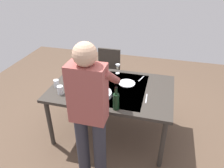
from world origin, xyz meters
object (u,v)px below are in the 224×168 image
at_px(dining_table, 112,91).
at_px(water_cup_near_left, 75,65).
at_px(water_cup_near_right, 60,90).
at_px(water_cup_far_left, 56,83).
at_px(wine_bottle, 116,101).
at_px(person_server, 89,111).
at_px(wine_glass_left, 118,67).
at_px(serving_bowl_pasta, 100,93).
at_px(side_bowl_salad, 78,83).
at_px(dinner_plate_near, 127,83).
at_px(chair_near, 108,71).
at_px(wine_glass_right, 73,89).

xyz_separation_m(dining_table, water_cup_near_left, (0.72, -0.41, 0.12)).
bearing_deg(water_cup_near_right, water_cup_far_left, -47.77).
height_order(dining_table, water_cup_near_left, water_cup_near_left).
height_order(wine_bottle, water_cup_near_left, wine_bottle).
height_order(person_server, wine_glass_left, person_server).
bearing_deg(serving_bowl_pasta, water_cup_near_right, 9.00).
xyz_separation_m(wine_bottle, water_cup_near_right, (0.76, -0.13, -0.06)).
bearing_deg(wine_bottle, side_bowl_salad, -31.89).
bearing_deg(wine_bottle, dinner_plate_near, -90.76).
height_order(chair_near, wine_bottle, wine_bottle).
relative_size(chair_near, wine_glass_right, 6.03).
bearing_deg(dining_table, water_cup_near_left, -29.95).
distance_m(chair_near, wine_bottle, 1.50).
xyz_separation_m(side_bowl_salad, dinner_plate_near, (-0.65, -0.20, -0.03)).
bearing_deg(side_bowl_salad, dining_table, -172.98).
relative_size(chair_near, side_bowl_salad, 5.06).
xyz_separation_m(wine_glass_right, dinner_plate_near, (-0.59, -0.47, -0.10)).
height_order(wine_glass_right, water_cup_far_left, wine_glass_right).
bearing_deg(serving_bowl_pasta, person_server, 97.42).
xyz_separation_m(water_cup_near_left, water_cup_near_right, (-0.12, 0.73, 0.00)).
distance_m(dining_table, dinner_plate_near, 0.24).
relative_size(wine_glass_right, water_cup_near_left, 1.43).
bearing_deg(dining_table, water_cup_far_left, 13.84).
xyz_separation_m(wine_bottle, water_cup_far_left, (0.89, -0.28, -0.06)).
bearing_deg(wine_glass_right, dinner_plate_near, -141.08).
distance_m(water_cup_near_left, dinner_plate_near, 0.93).
xyz_separation_m(water_cup_near_right, water_cup_far_left, (0.13, -0.14, -0.00)).
height_order(wine_bottle, serving_bowl_pasta, wine_bottle).
height_order(dining_table, wine_glass_left, wine_glass_left).
bearing_deg(dinner_plate_near, person_server, 78.13).
distance_m(water_cup_near_right, dinner_plate_near, 0.90).
height_order(wine_glass_left, water_cup_near_left, wine_glass_left).
distance_m(chair_near, side_bowl_salad, 1.03).
bearing_deg(serving_bowl_pasta, side_bowl_salad, -25.94).
relative_size(dining_table, wine_glass_right, 10.77).
bearing_deg(water_cup_far_left, serving_bowl_pasta, 174.40).
xyz_separation_m(water_cup_near_right, serving_bowl_pasta, (-0.50, -0.08, -0.02)).
bearing_deg(water_cup_near_right, wine_bottle, 170.00).
relative_size(person_server, serving_bowl_pasta, 5.63).
distance_m(wine_glass_left, wine_glass_right, 0.84).
bearing_deg(water_cup_near_left, water_cup_near_right, 99.31).
height_order(chair_near, dinner_plate_near, chair_near).
xyz_separation_m(wine_bottle, side_bowl_salad, (0.64, -0.40, -0.08)).
bearing_deg(chair_near, serving_bowl_pasta, 100.96).
bearing_deg(person_server, dining_table, -91.68).
relative_size(chair_near, dinner_plate_near, 3.96).
relative_size(person_server, wine_bottle, 5.71).
distance_m(dining_table, side_bowl_salad, 0.49).
relative_size(wine_glass_left, side_bowl_salad, 0.84).
bearing_deg(chair_near, dining_table, 109.24).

